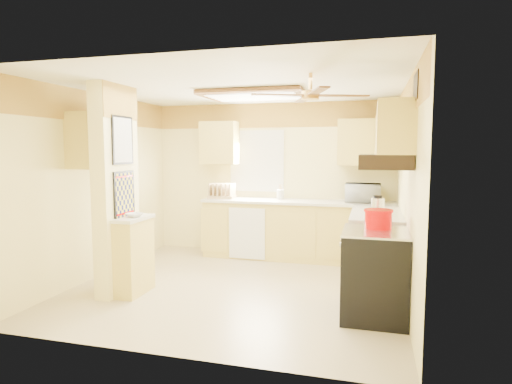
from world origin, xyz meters
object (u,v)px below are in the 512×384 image
(dutch_oven, at_px, (378,219))
(bowl, at_px, (134,215))
(stove, at_px, (375,274))
(kettle, at_px, (378,206))
(microwave, at_px, (363,193))

(dutch_oven, bearing_deg, bowl, -177.33)
(stove, bearing_deg, bowl, -179.84)
(kettle, bearing_deg, dutch_oven, -90.07)
(dutch_oven, bearing_deg, microwave, 95.54)
(bowl, xyz_separation_m, dutch_oven, (2.80, 0.13, 0.05))
(microwave, bearing_deg, kettle, 99.12)
(bowl, bearing_deg, dutch_oven, 2.67)
(stove, bearing_deg, kettle, 88.42)
(dutch_oven, relative_size, kettle, 1.23)
(microwave, bearing_deg, dutch_oven, 95.80)
(stove, xyz_separation_m, bowl, (-2.77, -0.01, 0.50))
(kettle, bearing_deg, microwave, 98.86)
(bowl, xyz_separation_m, kettle, (2.80, 0.90, 0.09))
(bowl, bearing_deg, stove, 0.16)
(stove, height_order, dutch_oven, dutch_oven)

